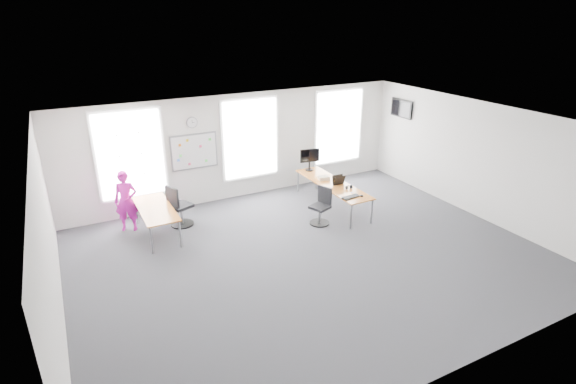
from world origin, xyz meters
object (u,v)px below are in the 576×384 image
headphones (349,187)px  monitor (310,158)px  chair_left (179,208)px  keyboard (351,197)px  person (126,201)px  desk_right (332,185)px  desk_left (156,210)px  chair_right (321,208)px

headphones → monitor: monitor is taller
chair_left → headphones: chair_left is taller
chair_left → keyboard: bearing=-137.4°
person → keyboard: size_ratio=3.05×
desk_right → desk_left: (-4.67, 0.57, -0.01)m
person → desk_left: bearing=-25.5°
monitor → desk_right: bearing=-80.1°
headphones → chair_left: bearing=176.2°
headphones → person: bearing=176.3°
desk_left → person: size_ratio=1.25×
desk_left → chair_left: size_ratio=1.77×
monitor → chair_right: bearing=-103.1°
chair_right → monitor: 2.21m
chair_left → person: size_ratio=0.71×
headphones → keyboard: bearing=-105.6°
desk_left → desk_right: bearing=-6.9°
desk_left → chair_left: 0.67m
chair_right → keyboard: chair_right is taller
desk_left → chair_right: 4.09m
chair_right → person: 4.84m
chair_right → keyboard: size_ratio=1.89×
chair_left → monitor: bearing=-106.2°
desk_right → chair_right: 1.12m
chair_left → person: bearing=50.7°
chair_right → chair_left: size_ratio=0.88×
desk_right → monitor: 1.29m
desk_right → chair_left: 4.15m
person → monitor: size_ratio=2.33×
desk_left → monitor: (4.65, 0.65, 0.45)m
chair_left → desk_right: bearing=-123.2°
chair_left → person: 1.26m
person → keyboard: (5.10, -2.22, -0.06)m
chair_right → monitor: monitor is taller
desk_right → keyboard: size_ratio=5.68×
desk_left → keyboard: 4.82m
chair_left → headphones: (4.22, -1.35, 0.27)m
person → chair_right: bearing=-2.4°
chair_left → person: (-1.17, 0.36, 0.29)m
monitor → desk_left: bearing=-163.2°
headphones → desk_left: bearing=-179.1°
desk_right → desk_left: size_ratio=1.49×
chair_right → chair_left: chair_left is taller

